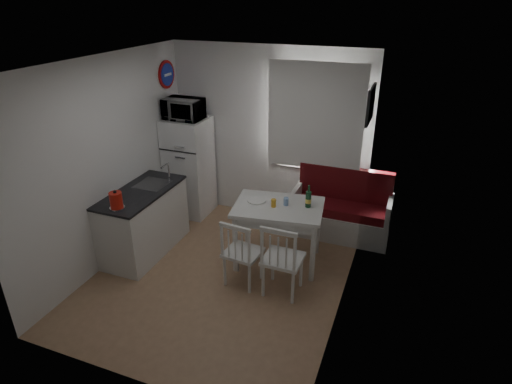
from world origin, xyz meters
TOP-DOWN VIEW (x-y plane):
  - floor at (0.00, 0.00)m, footprint 3.00×3.50m
  - ceiling at (0.00, 0.00)m, footprint 3.00×3.50m
  - wall_back at (0.00, 1.75)m, footprint 3.00×0.02m
  - wall_front at (0.00, -1.75)m, footprint 3.00×0.02m
  - wall_left at (-1.50, 0.00)m, footprint 0.02×3.50m
  - wall_right at (1.50, 0.00)m, footprint 0.02×3.50m
  - window at (0.70, 1.72)m, footprint 1.22×0.06m
  - curtain at (0.70, 1.65)m, footprint 1.35×0.02m
  - kitchen_counter at (-1.20, 0.16)m, footprint 0.62×1.32m
  - wall_sign at (-1.47, 1.45)m, footprint 0.03×0.40m
  - picture_frame at (1.48, 1.10)m, footprint 0.04×0.52m
  - bench at (1.20, 1.51)m, footprint 1.39×0.53m
  - dining_table at (0.56, 0.54)m, footprint 1.20×0.92m
  - chair_left at (0.31, -0.12)m, footprint 0.45×0.43m
  - chair_right at (0.81, -0.13)m, footprint 0.45×0.43m
  - fridge at (-1.18, 1.40)m, footprint 0.62×0.62m
  - microwave at (-1.18, 1.35)m, footprint 0.55×0.37m
  - kettle at (-1.15, -0.38)m, footprint 0.18×0.18m
  - wine_bottle at (0.91, 0.64)m, footprint 0.07×0.07m
  - drinking_glass_orange at (0.51, 0.49)m, footprint 0.06×0.06m
  - drinking_glass_blue at (0.64, 0.59)m, footprint 0.06×0.06m
  - plate at (0.26, 0.56)m, footprint 0.24×0.24m

SIDE VIEW (x-z plane):
  - floor at x=0.00m, z-range -0.01..0.01m
  - bench at x=1.20m, z-range -0.17..0.83m
  - kitchen_counter at x=-1.20m, z-range -0.12..1.04m
  - chair_left at x=0.31m, z-range 0.31..0.78m
  - chair_right at x=0.81m, z-range 0.33..0.83m
  - dining_table at x=0.56m, z-range 0.32..1.14m
  - fridge at x=-1.18m, z-range 0.00..1.54m
  - plate at x=0.26m, z-range 0.82..0.84m
  - drinking_glass_blue at x=0.64m, z-range 0.82..0.92m
  - drinking_glass_orange at x=0.51m, z-range 0.82..0.93m
  - wine_bottle at x=0.91m, z-range 0.82..1.11m
  - kettle at x=-1.15m, z-range 0.90..1.14m
  - wall_back at x=0.00m, z-range 0.00..2.60m
  - wall_front at x=0.00m, z-range 0.00..2.60m
  - wall_left at x=-1.50m, z-range 0.00..2.60m
  - wall_right at x=1.50m, z-range 0.00..2.60m
  - window at x=0.70m, z-range 0.89..2.36m
  - curtain at x=0.70m, z-range 0.93..2.42m
  - microwave at x=-1.18m, z-range 1.54..1.85m
  - picture_frame at x=1.48m, z-range 1.84..2.26m
  - wall_sign at x=-1.47m, z-range 1.95..2.35m
  - ceiling at x=0.00m, z-range 2.59..2.61m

